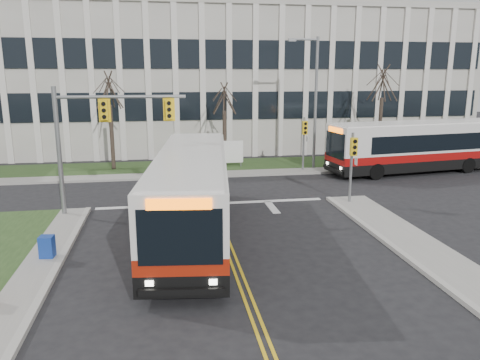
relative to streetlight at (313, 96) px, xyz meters
name	(u,v)px	position (x,y,z in m)	size (l,w,h in m)	color
ground	(235,265)	(-8.03, -16.20, -5.19)	(120.00, 120.00, 0.00)	black
sidewalk_cross	(273,172)	(-3.03, -1.00, -5.12)	(44.00, 1.60, 0.14)	#9E9B93
building_lawn	(265,165)	(-3.03, 1.80, -5.13)	(44.00, 5.00, 0.12)	#28421C
office_building	(239,81)	(-3.03, 13.80, 0.81)	(40.00, 16.00, 12.00)	beige
mast_arm_signal	(94,128)	(-13.65, -9.04, -0.94)	(6.11, 0.38, 6.20)	slate
signal_pole_near	(352,158)	(-0.83, -9.30, -2.69)	(0.34, 0.39, 3.80)	slate
signal_pole_far	(304,136)	(-0.83, -0.80, -2.69)	(0.34, 0.39, 3.80)	slate
streetlight	(313,96)	(0.00, 0.00, 0.00)	(2.15, 0.25, 9.20)	slate
directory_sign	(233,152)	(-5.53, 1.30, -4.02)	(1.50, 0.12, 2.00)	slate
tree_left	(109,92)	(-14.03, 1.80, 0.32)	(1.80, 1.80, 7.70)	#42352B
tree_mid	(224,100)	(-6.03, 2.00, -0.31)	(1.80, 1.80, 6.82)	#42352B
tree_right	(383,85)	(5.97, 1.80, 0.71)	(1.80, 1.80, 8.25)	#42352B
bus_main	(192,195)	(-9.33, -12.65, -3.45)	(2.83, 13.06, 3.48)	silver
bus_cross	(418,148)	(6.96, -2.20, -3.48)	(2.79, 12.87, 3.43)	silver
newspaper_box_blue	(47,248)	(-14.83, -14.66, -4.72)	(0.50, 0.45, 0.95)	navy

